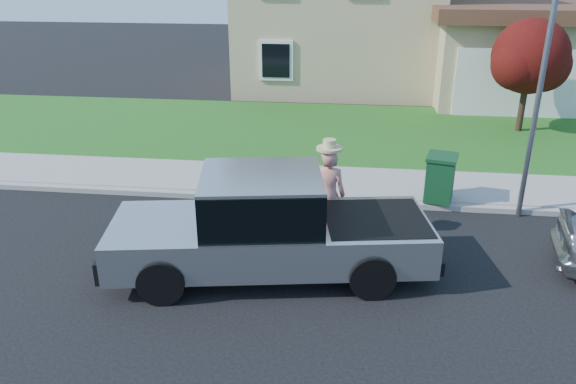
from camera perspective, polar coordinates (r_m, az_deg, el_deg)
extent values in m
plane|color=black|center=(10.24, 1.24, -7.60)|extent=(80.00, 80.00, 0.00)
cube|color=gray|center=(12.77, 7.04, -1.08)|extent=(40.00, 0.20, 0.12)
cube|color=gray|center=(13.78, 7.08, 0.80)|extent=(40.00, 2.00, 0.15)
cube|color=#1E5016|center=(18.04, 7.18, 6.00)|extent=(40.00, 7.00, 0.10)
cube|color=tan|center=(25.90, 5.32, 18.19)|extent=(8.00, 9.00, 6.40)
cube|color=tan|center=(23.76, 21.15, 12.54)|extent=(5.50, 6.00, 3.20)
cube|color=white|center=(20.94, 22.84, 10.13)|extent=(4.60, 0.12, 2.30)
cube|color=#4C2D1E|center=(23.56, 21.78, 16.83)|extent=(6.20, 6.80, 0.50)
cube|color=black|center=(21.77, -1.23, 13.21)|extent=(1.30, 0.10, 1.50)
cylinder|color=black|center=(9.30, -12.75, -8.85)|extent=(0.80, 0.41, 0.77)
cylinder|color=black|center=(10.82, -11.27, -4.00)|extent=(0.80, 0.41, 0.77)
cylinder|color=black|center=(9.31, 8.50, -8.46)|extent=(0.80, 0.41, 0.77)
cylinder|color=black|center=(10.83, 6.81, -3.68)|extent=(0.80, 0.41, 0.77)
cube|color=#AEB1B5|center=(9.79, -1.78, -4.72)|extent=(5.69, 2.80, 0.69)
cube|color=black|center=(9.47, -2.70, -0.83)|extent=(2.28, 2.09, 0.81)
cube|color=#AEB1B5|center=(9.31, -2.74, 1.54)|extent=(2.28, 2.09, 0.08)
cube|color=black|center=(9.83, 8.86, -2.76)|extent=(1.97, 1.89, 0.06)
cube|color=black|center=(10.20, -17.51, -5.50)|extent=(0.42, 1.81, 0.38)
cube|color=black|center=(10.27, 13.85, -5.17)|extent=(0.42, 1.81, 0.24)
cube|color=black|center=(10.50, -6.88, 0.86)|extent=(0.15, 0.23, 0.17)
imported|color=tan|center=(10.88, 4.08, -0.28)|extent=(0.71, 0.49, 1.86)
cylinder|color=tan|center=(10.55, 4.23, 4.51)|extent=(0.50, 0.50, 0.05)
cylinder|color=tan|center=(10.52, 4.24, 4.90)|extent=(0.25, 0.25, 0.17)
cylinder|color=black|center=(19.23, 22.69, 8.07)|extent=(0.20, 0.20, 1.59)
sphere|color=#47110F|center=(18.95, 23.39, 12.55)|extent=(2.28, 2.28, 2.28)
sphere|color=#47110F|center=(19.41, 24.46, 11.69)|extent=(1.69, 1.69, 1.69)
sphere|color=#47110F|center=(18.59, 22.34, 11.92)|extent=(1.59, 1.59, 1.59)
cube|color=#0F3A1D|center=(12.88, 15.18, 1.25)|extent=(0.72, 0.79, 0.96)
cube|color=#0F3A1D|center=(12.71, 15.41, 3.43)|extent=(0.79, 0.86, 0.08)
cylinder|color=slate|center=(12.43, 23.91, 7.65)|extent=(0.11, 0.11, 4.70)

